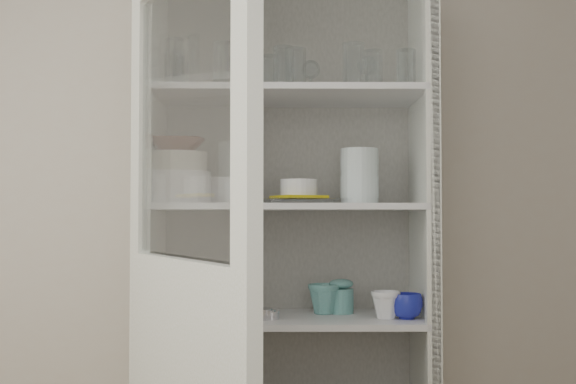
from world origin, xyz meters
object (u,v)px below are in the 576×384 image
at_px(goblet_0, 178,74).
at_px(plate_stack_back, 227,191).
at_px(plate_stack_front, 176,188).
at_px(white_canister, 175,296).
at_px(mug_white, 386,305).
at_px(mug_teal, 324,299).
at_px(pantry_cabinet, 288,292).
at_px(glass_platter, 299,201).
at_px(goblet_2, 311,78).
at_px(measuring_cups, 259,314).
at_px(goblet_3, 367,74).
at_px(terracotta_bowl, 176,146).
at_px(grey_bowl_stack, 359,176).
at_px(goblet_1, 235,75).
at_px(mug_blue, 406,306).
at_px(teal_jar, 341,298).
at_px(yellow_trivet, 299,197).
at_px(white_ramekin, 299,188).
at_px(cupboard_door, 183,343).
at_px(cream_bowl, 176,162).

distance_m(goblet_0, plate_stack_back, 0.48).
relative_size(plate_stack_front, white_canister, 1.82).
bearing_deg(mug_white, mug_teal, 127.48).
relative_size(pantry_cabinet, glass_platter, 6.31).
height_order(goblet_0, goblet_2, goblet_0).
bearing_deg(measuring_cups, plate_stack_front, 175.31).
xyz_separation_m(goblet_2, mug_teal, (0.04, -0.08, -0.83)).
height_order(goblet_3, measuring_cups, goblet_3).
bearing_deg(pantry_cabinet, terracotta_bowl, -161.91).
xyz_separation_m(goblet_0, terracotta_bowl, (0.02, -0.14, -0.28)).
distance_m(goblet_3, mug_teal, 0.84).
xyz_separation_m(grey_bowl_stack, mug_white, (0.08, -0.09, -0.45)).
distance_m(goblet_0, goblet_3, 0.70).
xyz_separation_m(mug_teal, measuring_cups, (-0.23, -0.13, -0.04)).
bearing_deg(plate_stack_back, goblet_0, -169.19).
height_order(goblet_1, mug_blue, goblet_1).
xyz_separation_m(mug_white, teal_jar, (-0.14, 0.14, 0.01)).
relative_size(goblet_2, glass_platter, 0.48).
height_order(yellow_trivet, white_ramekin, white_ramekin).
height_order(cupboard_door, goblet_3, cupboard_door).
distance_m(goblet_0, mug_teal, 0.99).
relative_size(goblet_2, plate_stack_front, 0.66).
bearing_deg(goblet_2, terracotta_bowl, -158.54).
height_order(cream_bowl, white_ramekin, cream_bowl).
xyz_separation_m(goblet_3, measuring_cups, (-0.40, -0.16, -0.86)).
distance_m(terracotta_bowl, mug_white, 0.92).
xyz_separation_m(pantry_cabinet, grey_bowl_stack, (0.26, -0.06, 0.42)).
height_order(cream_bowl, yellow_trivet, cream_bowl).
height_order(white_ramekin, mug_teal, white_ramekin).
xyz_separation_m(pantry_cabinet, goblet_2, (0.09, 0.06, 0.80)).
distance_m(plate_stack_back, teal_jar, 0.58).
bearing_deg(plate_stack_back, goblet_3, -4.72).
bearing_deg(goblet_1, goblet_2, 1.27).
xyz_separation_m(goblet_0, white_canister, (0.00, -0.05, -0.82)).
bearing_deg(plate_stack_front, glass_platter, 8.66).
height_order(goblet_1, glass_platter, goblet_1).
bearing_deg(white_canister, cream_bowl, -79.45).
height_order(yellow_trivet, white_canister, yellow_trivet).
xyz_separation_m(goblet_1, measuring_cups, (0.10, -0.21, -0.87)).
distance_m(cupboard_door, terracotta_bowl, 0.82).
height_order(goblet_1, teal_jar, goblet_1).
height_order(goblet_0, yellow_trivet, goblet_0).
distance_m(glass_platter, mug_teal, 0.37).
bearing_deg(white_canister, grey_bowl_stack, -1.72).
xyz_separation_m(goblet_1, plate_stack_back, (-0.03, -0.01, -0.44)).
distance_m(goblet_2, plate_stack_back, 0.53).
relative_size(plate_stack_front, mug_white, 2.39).
height_order(goblet_3, mug_white, goblet_3).
xyz_separation_m(cupboard_door, grey_bowl_stack, (0.55, 0.63, 0.49)).
distance_m(cream_bowl, glass_platter, 0.46).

